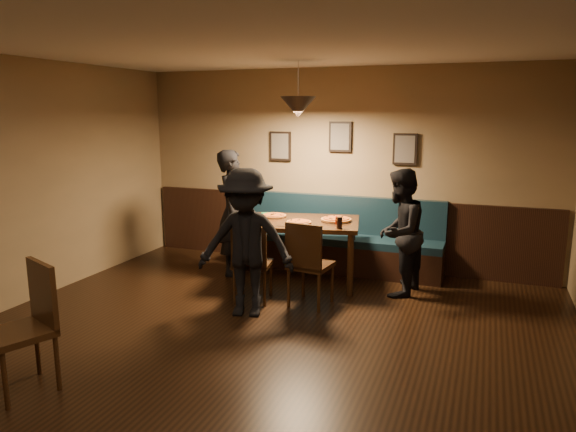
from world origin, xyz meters
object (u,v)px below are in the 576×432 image
object	(u,v)px
diner_front	(246,243)
chair_near_left	(253,262)
soda_glass	(340,223)
cafe_chair_far	(19,330)
tabasco_bottle	(336,220)
chair_near_right	(311,263)
dining_table	(298,252)
diner_left	(233,213)
diner_right	(400,233)
booth_bench	(333,235)

from	to	relation	value
diner_front	chair_near_left	bearing A→B (deg)	92.70
soda_glass	cafe_chair_far	bearing A→B (deg)	-119.61
diner_front	tabasco_bottle	size ratio (longest dim) A/B	14.25
tabasco_bottle	cafe_chair_far	bearing A→B (deg)	-116.58
chair_near_right	dining_table	bearing A→B (deg)	127.47
chair_near_right	tabasco_bottle	bearing A→B (deg)	87.13
chair_near_right	diner_front	size ratio (longest dim) A/B	0.61
chair_near_left	diner_left	distance (m)	1.19
chair_near_right	diner_left	bearing A→B (deg)	157.29
chair_near_right	diner_right	bearing A→B (deg)	46.62
diner_front	diner_left	bearing A→B (deg)	108.97
tabasco_bottle	dining_table	bearing A→B (deg)	174.12
dining_table	chair_near_right	distance (m)	0.82
booth_bench	soda_glass	xyz separation A→B (m)	(0.35, -0.99, 0.40)
chair_near_right	soda_glass	size ratio (longest dim) A/B	7.00
diner_front	cafe_chair_far	world-z (taller)	diner_front
diner_right	diner_front	bearing A→B (deg)	-38.55
tabasco_bottle	cafe_chair_far	xyz separation A→B (m)	(-1.64, -3.29, -0.37)
chair_near_right	diner_right	distance (m)	1.17
diner_right	soda_glass	distance (m)	0.74
chair_near_right	soda_glass	xyz separation A→B (m)	(0.21, 0.43, 0.40)
chair_near_right	diner_left	size ratio (longest dim) A/B	0.58
diner_left	cafe_chair_far	world-z (taller)	diner_left
cafe_chair_far	chair_near_left	bearing A→B (deg)	-86.11
soda_glass	booth_bench	bearing A→B (deg)	109.62
diner_front	cafe_chair_far	size ratio (longest dim) A/B	1.57
booth_bench	diner_front	bearing A→B (deg)	-102.10
soda_glass	tabasco_bottle	world-z (taller)	soda_glass
chair_near_left	chair_near_right	xyz separation A→B (m)	(0.68, 0.10, 0.03)
cafe_chair_far	diner_right	bearing A→B (deg)	-103.17
chair_near_left	diner_right	xyz separation A→B (m)	(1.56, 0.83, 0.31)
dining_table	tabasco_bottle	size ratio (longest dim) A/B	13.61
diner_right	chair_near_left	bearing A→B (deg)	-51.76
diner_left	diner_front	size ratio (longest dim) A/B	1.05
booth_bench	tabasco_bottle	xyz separation A→B (m)	(0.25, -0.78, 0.38)
tabasco_bottle	cafe_chair_far	size ratio (longest dim) A/B	0.11
diner_right	cafe_chair_far	size ratio (longest dim) A/B	1.50
diner_right	tabasco_bottle	bearing A→B (deg)	-73.76
chair_near_left	soda_glass	size ratio (longest dim) A/B	6.55
booth_bench	diner_front	xyz separation A→B (m)	(-0.42, -1.96, 0.31)
chair_near_left	cafe_chair_far	world-z (taller)	cafe_chair_far
booth_bench	chair_near_right	distance (m)	1.43
booth_bench	soda_glass	size ratio (longest dim) A/B	21.19
diner_right	diner_front	xyz separation A→B (m)	(-1.44, -1.26, 0.04)
cafe_chair_far	dining_table	bearing A→B (deg)	-86.10
booth_bench	diner_front	distance (m)	2.02
booth_bench	chair_near_left	xyz separation A→B (m)	(-0.54, -1.53, -0.04)
diner_left	tabasco_bottle	xyz separation A→B (m)	(1.49, -0.14, 0.03)
booth_bench	cafe_chair_far	size ratio (longest dim) A/B	2.92
diner_left	cafe_chair_far	size ratio (longest dim) A/B	1.66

